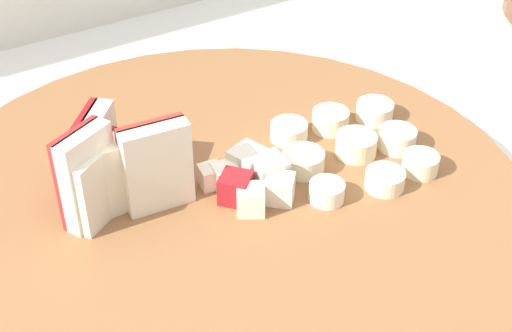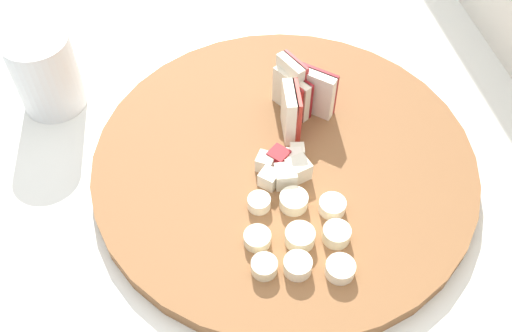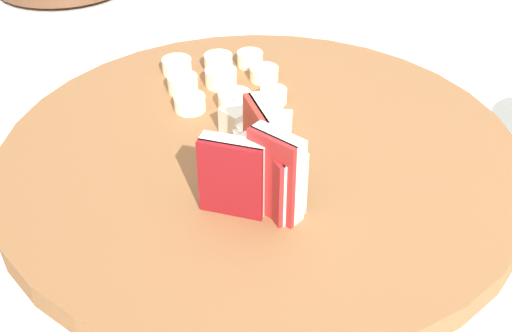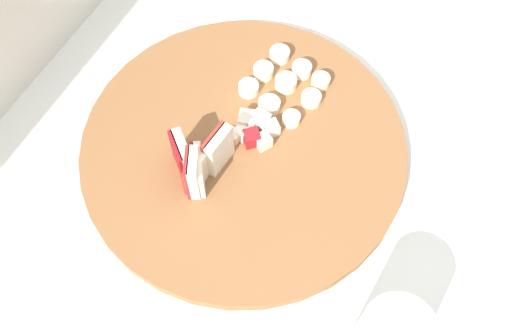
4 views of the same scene
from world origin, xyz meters
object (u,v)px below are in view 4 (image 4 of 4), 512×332
Objects in this scene: cutting_board at (244,147)px; banana_slice_rows at (284,84)px; apple_dice_pile at (254,129)px; apple_wedge_fan at (198,163)px.

cutting_board is 3.65× the size of banana_slice_rows.
banana_slice_rows is at bearing -4.25° from cutting_board.
banana_slice_rows reaches higher than cutting_board.
apple_dice_pile is at bearing 178.19° from banana_slice_rows.
apple_wedge_fan is at bearing 156.10° from cutting_board.
banana_slice_rows is at bearing -12.04° from apple_wedge_fan.
cutting_board is at bearing -23.90° from apple_wedge_fan.
apple_wedge_fan is 0.75× the size of banana_slice_rows.
apple_wedge_fan is 0.09m from apple_dice_pile.
banana_slice_rows is (0.10, -0.01, 0.02)m from cutting_board.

